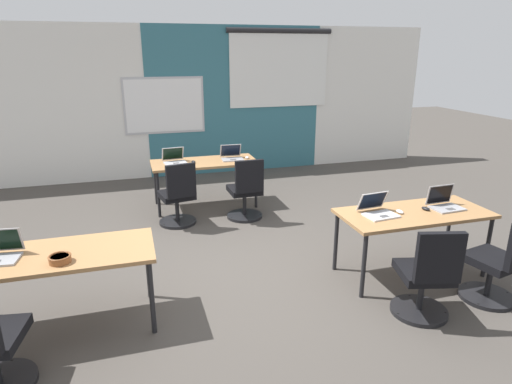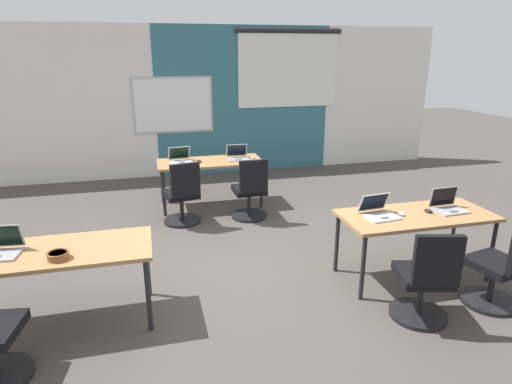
{
  "view_description": "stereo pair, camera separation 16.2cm",
  "coord_description": "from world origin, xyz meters",
  "px_view_note": "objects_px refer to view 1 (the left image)",
  "views": [
    {
      "loc": [
        -1.07,
        -4.25,
        2.34
      ],
      "look_at": [
        0.13,
        -0.17,
        0.96
      ],
      "focal_mm": 30.52,
      "sensor_mm": 36.0,
      "label": 1
    },
    {
      "loc": [
        -0.92,
        -4.29,
        2.34
      ],
      "look_at": [
        0.13,
        -0.17,
        0.96
      ],
      "focal_mm": 30.52,
      "sensor_mm": 36.0,
      "label": 2
    }
  ],
  "objects_px": {
    "laptop_near_right_end": "(444,203)",
    "mouse_far_left": "(193,162)",
    "chair_near_right_end": "(499,267)",
    "mouse_near_right_inner": "(400,212)",
    "laptop_far_left": "(174,160)",
    "laptop_far_right": "(232,156)",
    "chair_far_right": "(246,194)",
    "chair_far_left": "(178,199)",
    "laptop_near_right_inner": "(378,210)",
    "desk_far_center": "(204,165)",
    "chair_near_right_inner": "(426,280)",
    "snack_bowl": "(60,258)",
    "desk_near_right": "(414,217)",
    "desk_near_left": "(57,260)",
    "mouse_far_right": "(247,157)",
    "mouse_near_right_end": "(426,209)"
  },
  "relations": [
    {
      "from": "mouse_far_left",
      "to": "laptop_near_right_end",
      "type": "bearing_deg",
      "value": -49.96
    },
    {
      "from": "laptop_near_right_inner",
      "to": "mouse_near_right_end",
      "type": "bearing_deg",
      "value": -8.98
    },
    {
      "from": "mouse_far_left",
      "to": "laptop_far_right",
      "type": "bearing_deg",
      "value": 5.62
    },
    {
      "from": "chair_near_right_end",
      "to": "laptop_near_right_end",
      "type": "bearing_deg",
      "value": -96.4
    },
    {
      "from": "desk_near_left",
      "to": "chair_far_right",
      "type": "bearing_deg",
      "value": 43.13
    },
    {
      "from": "chair_far_right",
      "to": "chair_far_left",
      "type": "distance_m",
      "value": 0.96
    },
    {
      "from": "laptop_far_right",
      "to": "laptop_near_right_inner",
      "type": "bearing_deg",
      "value": -69.47
    },
    {
      "from": "chair_near_right_end",
      "to": "mouse_far_left",
      "type": "height_order",
      "value": "chair_near_right_end"
    },
    {
      "from": "chair_far_right",
      "to": "chair_far_left",
      "type": "height_order",
      "value": "same"
    },
    {
      "from": "desk_near_left",
      "to": "desk_near_right",
      "type": "relative_size",
      "value": 1.0
    },
    {
      "from": "mouse_far_right",
      "to": "chair_far_right",
      "type": "relative_size",
      "value": 0.12
    },
    {
      "from": "chair_far_right",
      "to": "mouse_far_left",
      "type": "bearing_deg",
      "value": -48.81
    },
    {
      "from": "desk_near_left",
      "to": "laptop_near_right_end",
      "type": "distance_m",
      "value": 3.88
    },
    {
      "from": "snack_bowl",
      "to": "desk_near_left",
      "type": "bearing_deg",
      "value": 106.77
    },
    {
      "from": "chair_far_right",
      "to": "mouse_far_left",
      "type": "relative_size",
      "value": 8.63
    },
    {
      "from": "laptop_far_left",
      "to": "laptop_near_right_inner",
      "type": "bearing_deg",
      "value": -63.65
    },
    {
      "from": "mouse_near_right_inner",
      "to": "chair_near_right_inner",
      "type": "xyz_separation_m",
      "value": [
        -0.2,
        -0.77,
        -0.36
      ]
    },
    {
      "from": "chair_far_right",
      "to": "laptop_near_right_end",
      "type": "bearing_deg",
      "value": 127.62
    },
    {
      "from": "desk_near_left",
      "to": "laptop_far_right",
      "type": "bearing_deg",
      "value": 52.18
    },
    {
      "from": "mouse_near_right_inner",
      "to": "chair_far_left",
      "type": "relative_size",
      "value": 0.11
    },
    {
      "from": "chair_far_right",
      "to": "mouse_near_right_end",
      "type": "bearing_deg",
      "value": 123.3
    },
    {
      "from": "laptop_far_left",
      "to": "mouse_far_left",
      "type": "xyz_separation_m",
      "value": [
        0.27,
        -0.08,
        -0.03
      ]
    },
    {
      "from": "laptop_far_right",
      "to": "chair_far_right",
      "type": "bearing_deg",
      "value": -85.55
    },
    {
      "from": "laptop_near_right_end",
      "to": "chair_near_right_end",
      "type": "bearing_deg",
      "value": -87.79
    },
    {
      "from": "chair_far_left",
      "to": "laptop_far_left",
      "type": "bearing_deg",
      "value": -105.58
    },
    {
      "from": "mouse_near_right_end",
      "to": "mouse_near_right_inner",
      "type": "height_order",
      "value": "same"
    },
    {
      "from": "mouse_near_right_inner",
      "to": "chair_near_right_inner",
      "type": "relative_size",
      "value": 0.11
    },
    {
      "from": "mouse_near_right_inner",
      "to": "mouse_far_left",
      "type": "distance_m",
      "value": 3.26
    },
    {
      "from": "laptop_far_right",
      "to": "chair_near_right_inner",
      "type": "distance_m",
      "value": 3.72
    },
    {
      "from": "desk_far_center",
      "to": "laptop_near_right_inner",
      "type": "relative_size",
      "value": 4.43
    },
    {
      "from": "desk_near_left",
      "to": "laptop_far_left",
      "type": "height_order",
      "value": "laptop_far_left"
    },
    {
      "from": "chair_far_left",
      "to": "mouse_far_right",
      "type": "bearing_deg",
      "value": -161.61
    },
    {
      "from": "desk_near_left",
      "to": "chair_near_right_inner",
      "type": "height_order",
      "value": "chair_near_right_inner"
    },
    {
      "from": "chair_near_right_end",
      "to": "laptop_far_left",
      "type": "height_order",
      "value": "laptop_far_left"
    },
    {
      "from": "mouse_near_right_inner",
      "to": "laptop_far_left",
      "type": "xyz_separation_m",
      "value": [
        -2.02,
        2.84,
        0.03
      ]
    },
    {
      "from": "desk_far_center",
      "to": "snack_bowl",
      "type": "xyz_separation_m",
      "value": [
        -1.69,
        -2.99,
        0.1
      ]
    },
    {
      "from": "laptop_near_right_inner",
      "to": "chair_near_right_inner",
      "type": "xyz_separation_m",
      "value": [
        0.04,
        -0.8,
        -0.39
      ]
    },
    {
      "from": "mouse_far_right",
      "to": "desk_near_left",
      "type": "bearing_deg",
      "value": -131.01
    },
    {
      "from": "desk_far_center",
      "to": "laptop_near_right_inner",
      "type": "bearing_deg",
      "value": -64.25
    },
    {
      "from": "mouse_near_right_inner",
      "to": "chair_near_right_end",
      "type": "bearing_deg",
      "value": -50.07
    },
    {
      "from": "desk_near_right",
      "to": "snack_bowl",
      "type": "distance_m",
      "value": 3.45
    },
    {
      "from": "desk_near_left",
      "to": "chair_far_right",
      "type": "xyz_separation_m",
      "value": [
        2.21,
        2.07,
        -0.28
      ]
    },
    {
      "from": "snack_bowl",
      "to": "mouse_near_right_end",
      "type": "bearing_deg",
      "value": 3.11
    },
    {
      "from": "mouse_far_right",
      "to": "snack_bowl",
      "type": "distance_m",
      "value": 3.81
    },
    {
      "from": "desk_near_right",
      "to": "chair_near_right_end",
      "type": "xyz_separation_m",
      "value": [
        0.45,
        -0.74,
        -0.28
      ]
    },
    {
      "from": "laptop_far_right",
      "to": "laptop_far_left",
      "type": "xyz_separation_m",
      "value": [
        -0.89,
        0.02,
        0.0
      ]
    },
    {
      "from": "laptop_near_right_end",
      "to": "mouse_far_left",
      "type": "distance_m",
      "value": 3.58
    },
    {
      "from": "chair_near_right_inner",
      "to": "mouse_far_left",
      "type": "distance_m",
      "value": 3.86
    },
    {
      "from": "desk_near_left",
      "to": "chair_near_right_end",
      "type": "distance_m",
      "value": 4.03
    },
    {
      "from": "desk_near_right",
      "to": "laptop_near_right_end",
      "type": "height_order",
      "value": "laptop_near_right_end"
    }
  ]
}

